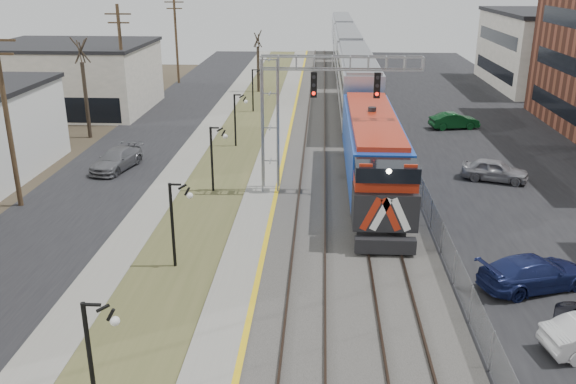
{
  "coord_description": "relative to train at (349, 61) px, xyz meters",
  "views": [
    {
      "loc": [
        2.46,
        -6.33,
        12.6
      ],
      "look_at": [
        0.93,
        21.03,
        2.6
      ],
      "focal_mm": 38.0,
      "sensor_mm": 36.0,
      "label": 1
    }
  ],
  "objects": [
    {
      "name": "street_west",
      "position": [
        -17.0,
        -28.74,
        -2.9
      ],
      "size": [
        7.0,
        120.0,
        0.04
      ],
      "primitive_type": "cube",
      "color": "black",
      "rests_on": "ground"
    },
    {
      "name": "fence",
      "position": [
        2.7,
        -28.74,
        -2.12
      ],
      "size": [
        0.04,
        120.0,
        1.6
      ],
      "primitive_type": "cube",
      "color": "gray",
      "rests_on": "ground"
    },
    {
      "name": "parking_lot",
      "position": [
        10.5,
        -28.74,
        -2.9
      ],
      "size": [
        16.0,
        120.0,
        0.04
      ],
      "primitive_type": "cube",
      "color": "black",
      "rests_on": "ground"
    },
    {
      "name": "train",
      "position": [
        0.0,
        0.0,
        0.0
      ],
      "size": [
        3.0,
        85.85,
        5.33
      ],
      "color": "#143DA6",
      "rests_on": "ground"
    },
    {
      "name": "car_lot_d",
      "position": [
        5.96,
        -46.85,
        -2.22
      ],
      "size": [
        5.23,
        3.52,
        1.41
      ],
      "primitive_type": "imported",
      "rotation": [
        0.0,
        0.0,
        1.92
      ],
      "color": "#161E4D",
      "rests_on": "ground"
    },
    {
      "name": "platform",
      "position": [
        -6.5,
        -28.74,
        -2.8
      ],
      "size": [
        2.0,
        120.0,
        0.24
      ],
      "primitive_type": "cube",
      "color": "gray",
      "rests_on": "ground"
    },
    {
      "name": "sidewalk",
      "position": [
        -12.5,
        -28.74,
        -2.88
      ],
      "size": [
        2.0,
        120.0,
        0.08
      ],
      "primitive_type": "cube",
      "color": "gray",
      "rests_on": "ground"
    },
    {
      "name": "car_street_b",
      "position": [
        -16.66,
        -31.89,
        -2.24
      ],
      "size": [
        2.89,
        5.0,
        1.36
      ],
      "primitive_type": "imported",
      "rotation": [
        0.0,
        0.0,
        -0.22
      ],
      "color": "slate",
      "rests_on": "ground"
    },
    {
      "name": "car_lot_e",
      "position": [
        7.96,
        -32.84,
        -2.23
      ],
      "size": [
        4.38,
        2.84,
        1.39
      ],
      "primitive_type": "imported",
      "rotation": [
        0.0,
        0.0,
        1.25
      ],
      "color": "gray",
      "rests_on": "ground"
    },
    {
      "name": "ballast_bed",
      "position": [
        -1.5,
        -28.74,
        -2.82
      ],
      "size": [
        8.0,
        120.0,
        0.2
      ],
      "primitive_type": "cube",
      "color": "#595651",
      "rests_on": "ground"
    },
    {
      "name": "grass_median",
      "position": [
        -9.5,
        -28.74,
        -2.89
      ],
      "size": [
        4.0,
        120.0,
        0.06
      ],
      "primitive_type": "cube",
      "color": "#4B4F2A",
      "rests_on": "ground"
    },
    {
      "name": "utility_poles",
      "position": [
        -20.0,
        -38.74,
        2.08
      ],
      "size": [
        0.28,
        80.28,
        10.0
      ],
      "color": "#4C3823",
      "rests_on": "ground"
    },
    {
      "name": "platform_edge",
      "position": [
        -5.62,
        -28.74,
        -2.67
      ],
      "size": [
        0.24,
        120.0,
        0.01
      ],
      "primitive_type": "cube",
      "color": "gold",
      "rests_on": "platform"
    },
    {
      "name": "car_lot_f",
      "position": [
        8.1,
        -19.33,
        -2.25
      ],
      "size": [
        4.27,
        2.17,
        1.34
      ],
      "primitive_type": "imported",
      "rotation": [
        0.0,
        0.0,
        1.76
      ],
      "color": "#0C3D19",
      "rests_on": "ground"
    },
    {
      "name": "bare_trees",
      "position": [
        -18.16,
        -24.83,
        -0.22
      ],
      "size": [
        12.3,
        42.3,
        5.95
      ],
      "color": "#382D23",
      "rests_on": "ground"
    },
    {
      "name": "track_far",
      "position": [
        -0.0,
        -28.74,
        -2.64
      ],
      "size": [
        1.58,
        120.0,
        0.15
      ],
      "color": "#2D2119",
      "rests_on": "ballast_bed"
    },
    {
      "name": "track_near",
      "position": [
        -3.5,
        -28.74,
        -2.64
      ],
      "size": [
        1.58,
        120.0,
        0.15
      ],
      "color": "#2D2119",
      "rests_on": "ballast_bed"
    },
    {
      "name": "lampposts",
      "position": [
        -9.5,
        -45.46,
        -0.92
      ],
      "size": [
        0.14,
        62.14,
        4.0
      ],
      "color": "black",
      "rests_on": "ground"
    },
    {
      "name": "signal_gantry",
      "position": [
        -4.28,
        -35.75,
        2.67
      ],
      "size": [
        9.0,
        1.07,
        8.15
      ],
      "color": "gray",
      "rests_on": "ground"
    }
  ]
}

